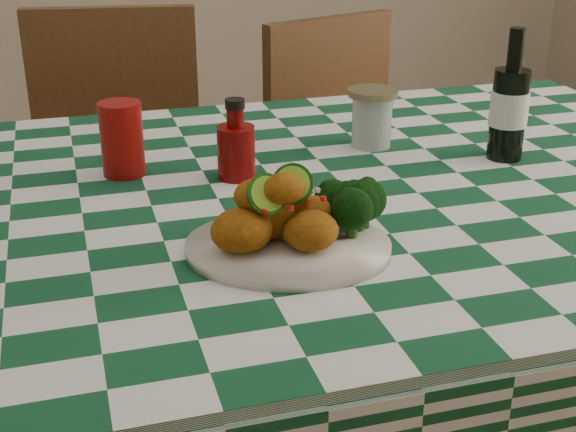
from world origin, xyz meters
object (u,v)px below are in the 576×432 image
object	(u,v)px
ketchup_bottle	(236,139)
beer_bottle	(510,95)
plate	(288,248)
mason_jar	(372,118)
fried_chicken_pile	(281,209)
red_tumbler	(122,139)
wooden_chair_right	(368,194)
wooden_chair_left	(118,211)
dining_table	(282,397)

from	to	relation	value
ketchup_bottle	beer_bottle	xyz separation A→B (m)	(0.47, -0.04, 0.05)
plate	mason_jar	distance (m)	0.48
fried_chicken_pile	red_tumbler	distance (m)	0.40
red_tumbler	wooden_chair_right	size ratio (longest dim) A/B	0.14
fried_chicken_pile	beer_bottle	world-z (taller)	beer_bottle
fried_chicken_pile	beer_bottle	xyz separation A→B (m)	(0.48, 0.26, 0.05)
ketchup_bottle	wooden_chair_right	distance (m)	0.92
red_tumbler	mason_jar	distance (m)	0.45
plate	wooden_chair_left	xyz separation A→B (m)	(-0.16, 0.96, -0.33)
red_tumbler	mason_jar	world-z (taller)	red_tumbler
wooden_chair_left	mason_jar	bearing A→B (deg)	-44.42
mason_jar	dining_table	bearing A→B (deg)	-141.98
fried_chicken_pile	ketchup_bottle	world-z (taller)	ketchup_bottle
plate	fried_chicken_pile	xyz separation A→B (m)	(-0.01, 0.00, 0.06)
dining_table	beer_bottle	bearing A→B (deg)	6.07
mason_jar	beer_bottle	world-z (taller)	beer_bottle
mason_jar	beer_bottle	bearing A→B (deg)	-32.37
dining_table	ketchup_bottle	world-z (taller)	ketchup_bottle
dining_table	fried_chicken_pile	distance (m)	0.51
plate	fried_chicken_pile	world-z (taller)	fried_chicken_pile
ketchup_bottle	plate	bearing A→B (deg)	-89.81
plate	wooden_chair_right	world-z (taller)	wooden_chair_right
beer_bottle	wooden_chair_right	xyz separation A→B (m)	(0.03, 0.69, -0.45)
ketchup_bottle	red_tumbler	bearing A→B (deg)	158.93
dining_table	fried_chicken_pile	bearing A→B (deg)	-105.86
fried_chicken_pile	mason_jar	size ratio (longest dim) A/B	1.43
beer_bottle	wooden_chair_left	xyz separation A→B (m)	(-0.63, 0.70, -0.43)
fried_chicken_pile	wooden_chair_left	bearing A→B (deg)	98.83
plate	red_tumbler	size ratio (longest dim) A/B	2.21
plate	mason_jar	size ratio (longest dim) A/B	2.56
red_tumbler	beer_bottle	world-z (taller)	beer_bottle
dining_table	fried_chicken_pile	xyz separation A→B (m)	(-0.06, -0.22, 0.46)
ketchup_bottle	beer_bottle	size ratio (longest dim) A/B	0.59
mason_jar	wooden_chair_left	bearing A→B (deg)	126.80
wooden_chair_left	ketchup_bottle	bearing A→B (deg)	-67.91
red_tumbler	mason_jar	bearing A→B (deg)	2.88
wooden_chair_right	fried_chicken_pile	bearing A→B (deg)	-137.45
wooden_chair_right	red_tumbler	bearing A→B (deg)	-158.40
fried_chicken_pile	wooden_chair_left	world-z (taller)	wooden_chair_left
wooden_chair_right	beer_bottle	bearing A→B (deg)	-111.78
red_tumbler	ketchup_bottle	bearing A→B (deg)	-21.07
beer_bottle	wooden_chair_left	distance (m)	1.04
red_tumbler	wooden_chair_right	world-z (taller)	red_tumbler
wooden_chair_left	wooden_chair_right	world-z (taller)	wooden_chair_left
red_tumbler	mason_jar	size ratio (longest dim) A/B	1.16
dining_table	red_tumbler	size ratio (longest dim) A/B	13.52
wooden_chair_left	plate	bearing A→B (deg)	-71.87
fried_chicken_pile	beer_bottle	distance (m)	0.55
fried_chicken_pile	wooden_chair_right	bearing A→B (deg)	61.64
red_tumbler	beer_bottle	bearing A→B (deg)	-9.13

